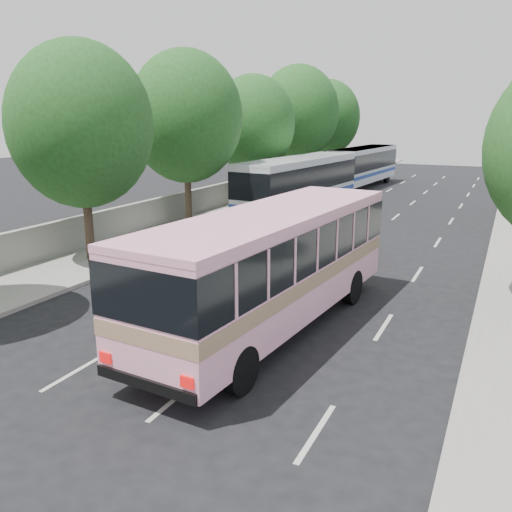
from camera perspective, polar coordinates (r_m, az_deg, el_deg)
The scene contains 14 objects.
ground at distance 14.34m, azimuth -7.24°, elevation -10.18°, with size 120.00×120.00×0.00m, color black.
sidewalk_left at distance 35.14m, azimuth -1.56°, elevation 4.92°, with size 4.00×90.00×0.15m, color #9E998E.
low_wall at distance 35.85m, azimuth -4.16°, elevation 6.42°, with size 0.30×90.00×1.50m, color #9E998E.
tree_left_b at distance 22.93m, azimuth -17.95°, elevation 13.51°, with size 5.70×5.70×8.88m.
tree_left_c at distance 29.42m, azimuth -7.36°, elevation 14.77°, with size 6.00×6.00×9.35m.
tree_left_d at distance 36.39m, azimuth -0.24°, elevation 14.06°, with size 5.52×5.52×8.60m.
tree_left_e at distance 43.72m, azimuth 4.55°, elevation 15.15°, with size 6.30×6.30×9.82m.
tree_left_f at distance 51.33m, azimuth 7.60°, elevation 14.50°, with size 5.88×5.88×9.16m.
pink_bus at distance 15.14m, azimuth 1.79°, elevation -0.09°, with size 3.69×10.99×3.44m.
pink_taxi at distance 23.48m, azimuth 9.46°, elevation 1.33°, with size 1.59×3.94×1.34m, color #FF167B.
white_pickup at distance 25.42m, azimuth -0.43°, elevation 2.72°, with size 2.09×5.15×1.49m, color white.
tour_coach_front at distance 33.19m, azimuth 4.59°, elevation 7.87°, with size 3.69×11.95×3.52m.
tour_coach_rear at distance 48.01m, azimuth 11.28°, elevation 9.57°, with size 3.30×11.27×3.32m.
taxi_roof_sign at distance 23.32m, azimuth 9.54°, elevation 3.15°, with size 0.55×0.18×0.18m, color silver.
Camera 1 is at (7.10, -10.92, 5.98)m, focal length 38.00 mm.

